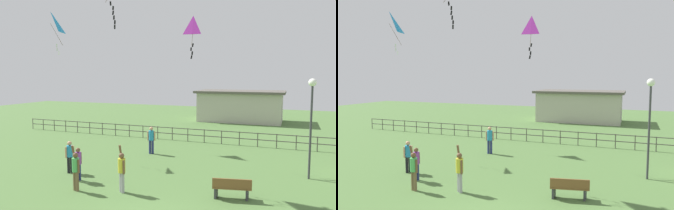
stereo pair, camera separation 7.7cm
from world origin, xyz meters
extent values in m
cylinder|color=#38383D|center=(4.64, 7.89, 2.17)|extent=(0.10, 0.10, 4.34)
sphere|color=white|center=(4.64, 7.89, 4.49)|extent=(0.36, 0.36, 0.36)
cube|color=brown|center=(1.73, 4.15, 0.45)|extent=(1.55, 0.71, 0.06)
cube|color=brown|center=(1.77, 3.97, 0.67)|extent=(1.48, 0.37, 0.36)
cube|color=#333338|center=(1.14, 4.02, 0.23)|extent=(0.08, 0.36, 0.45)
cube|color=#333338|center=(2.31, 4.28, 0.23)|extent=(0.08, 0.36, 0.45)
cylinder|color=navy|center=(-4.11, 9.58, 0.42)|extent=(0.14, 0.14, 0.85)
cylinder|color=navy|center=(-4.27, 9.54, 0.42)|extent=(0.14, 0.14, 0.85)
cylinder|color=#268CBF|center=(-4.19, 9.56, 1.15)|extent=(0.31, 0.31, 0.60)
sphere|color=tan|center=(-4.19, 9.56, 1.56)|extent=(0.23, 0.23, 0.23)
cylinder|color=tan|center=(-3.99, 9.61, 1.11)|extent=(0.09, 0.09, 0.57)
cylinder|color=tan|center=(-4.39, 9.51, 1.11)|extent=(0.09, 0.09, 0.57)
cylinder|color=#99999E|center=(-2.67, 3.23, 0.42)|extent=(0.14, 0.14, 0.84)
cylinder|color=#99999E|center=(-2.54, 3.13, 0.42)|extent=(0.14, 0.14, 0.84)
cylinder|color=gold|center=(-2.61, 3.18, 1.13)|extent=(0.31, 0.31, 0.59)
sphere|color=brown|center=(-2.61, 3.18, 1.54)|extent=(0.22, 0.22, 0.22)
cylinder|color=brown|center=(-2.74, 3.34, 1.66)|extent=(0.18, 0.19, 0.57)
cylinder|color=brown|center=(-2.44, 3.06, 1.10)|extent=(0.09, 0.09, 0.56)
cylinder|color=brown|center=(-4.56, 2.66, 0.41)|extent=(0.14, 0.14, 0.82)
cylinder|color=brown|center=(-4.40, 2.61, 0.41)|extent=(0.14, 0.14, 0.82)
cylinder|color=#4CB259|center=(-4.48, 2.63, 1.11)|extent=(0.30, 0.30, 0.58)
sphere|color=brown|center=(-4.48, 2.63, 1.51)|extent=(0.22, 0.22, 0.22)
cylinder|color=brown|center=(-4.66, 2.74, 1.62)|extent=(0.15, 0.23, 0.56)
cylinder|color=brown|center=(-4.29, 2.58, 1.07)|extent=(0.09, 0.09, 0.55)
cylinder|color=navy|center=(-5.18, 3.63, 0.39)|extent=(0.13, 0.13, 0.78)
cylinder|color=navy|center=(-5.17, 3.78, 0.39)|extent=(0.13, 0.13, 0.78)
cylinder|color=purple|center=(-5.17, 3.71, 1.05)|extent=(0.28, 0.28, 0.55)
sphere|color=brown|center=(-5.17, 3.71, 1.43)|extent=(0.21, 0.21, 0.21)
cylinder|color=brown|center=(-5.18, 3.52, 1.02)|extent=(0.09, 0.09, 0.52)
cylinder|color=brown|center=(-5.17, 3.90, 1.02)|extent=(0.09, 0.09, 0.52)
cylinder|color=black|center=(-6.29, 4.63, 0.40)|extent=(0.14, 0.14, 0.80)
cylinder|color=black|center=(-6.36, 4.49, 0.40)|extent=(0.14, 0.14, 0.80)
cylinder|color=#268CBF|center=(-6.33, 4.56, 1.09)|extent=(0.29, 0.29, 0.57)
sphere|color=tan|center=(-6.33, 4.56, 1.48)|extent=(0.22, 0.22, 0.22)
cylinder|color=tan|center=(-6.24, 4.74, 1.05)|extent=(0.09, 0.09, 0.54)
cylinder|color=tan|center=(-6.41, 4.39, 1.05)|extent=(0.09, 0.09, 0.54)
pyramid|color=#198CD1|center=(-9.80, 7.44, 7.90)|extent=(0.92, 0.96, 1.29)
cylinder|color=#4C381E|center=(-9.46, 7.54, 7.26)|extent=(0.70, 0.23, 1.29)
cube|color=white|center=(-9.47, 7.54, 6.60)|extent=(0.10, 0.02, 0.21)
cube|color=white|center=(-9.46, 7.54, 6.38)|extent=(0.12, 0.03, 0.21)
cube|color=white|center=(-9.37, 7.59, 6.16)|extent=(0.10, 0.05, 0.20)
cube|color=black|center=(-4.43, 5.49, 8.24)|extent=(0.11, 0.02, 0.21)
cube|color=black|center=(-4.33, 5.55, 8.02)|extent=(0.11, 0.04, 0.21)
cube|color=black|center=(-4.33, 5.54, 7.80)|extent=(0.10, 0.04, 0.20)
cube|color=black|center=(-4.30, 5.56, 7.58)|extent=(0.09, 0.02, 0.20)
cube|color=black|center=(-4.26, 5.58, 7.36)|extent=(0.09, 0.03, 0.20)
cube|color=black|center=(-4.27, 5.57, 7.14)|extent=(0.11, 0.05, 0.21)
pyramid|color=#B22DB2|center=(-1.48, 9.34, 7.55)|extent=(0.78, 0.55, 1.08)
cylinder|color=#4C381E|center=(-1.45, 9.12, 7.01)|extent=(0.07, 0.46, 1.08)
cube|color=black|center=(-1.43, 9.12, 6.49)|extent=(0.12, 0.04, 0.21)
cube|color=black|center=(-1.52, 9.08, 6.27)|extent=(0.09, 0.05, 0.20)
cube|color=black|center=(-1.46, 9.11, 6.05)|extent=(0.09, 0.03, 0.20)
cube|color=black|center=(-1.49, 9.09, 5.83)|extent=(0.11, 0.04, 0.21)
cylinder|color=#4C4742|center=(-18.00, 14.00, 0.47)|extent=(0.06, 0.06, 0.95)
cylinder|color=#4C4742|center=(-16.79, 14.00, 0.47)|extent=(0.06, 0.06, 0.95)
cylinder|color=#4C4742|center=(-15.57, 14.00, 0.47)|extent=(0.06, 0.06, 0.95)
cylinder|color=#4C4742|center=(-14.34, 14.00, 0.47)|extent=(0.06, 0.06, 0.95)
cylinder|color=#4C4742|center=(-13.11, 14.00, 0.47)|extent=(0.06, 0.06, 0.95)
cylinder|color=#4C4742|center=(-11.87, 14.00, 0.47)|extent=(0.06, 0.06, 0.95)
cylinder|color=#4C4742|center=(-10.63, 14.00, 0.47)|extent=(0.06, 0.06, 0.95)
cylinder|color=#4C4742|center=(-9.39, 14.00, 0.47)|extent=(0.06, 0.06, 0.95)
cylinder|color=#4C4742|center=(-8.13, 14.00, 0.47)|extent=(0.06, 0.06, 0.95)
cylinder|color=#4C4742|center=(-6.94, 14.00, 0.47)|extent=(0.06, 0.06, 0.95)
cylinder|color=#4C4742|center=(-5.68, 14.00, 0.47)|extent=(0.06, 0.06, 0.95)
cylinder|color=#4C4742|center=(-4.49, 14.00, 0.47)|extent=(0.06, 0.06, 0.95)
cylinder|color=#4C4742|center=(-3.27, 14.00, 0.47)|extent=(0.06, 0.06, 0.95)
cylinder|color=#4C4742|center=(-2.03, 14.00, 0.47)|extent=(0.06, 0.06, 0.95)
cylinder|color=#4C4742|center=(-0.77, 14.00, 0.47)|extent=(0.06, 0.06, 0.95)
cylinder|color=#4C4742|center=(0.47, 14.00, 0.47)|extent=(0.06, 0.06, 0.95)
cylinder|color=#4C4742|center=(1.70, 14.00, 0.47)|extent=(0.06, 0.06, 0.95)
cylinder|color=#4C4742|center=(2.92, 14.00, 0.47)|extent=(0.06, 0.06, 0.95)
cylinder|color=#4C4742|center=(4.13, 14.00, 0.47)|extent=(0.06, 0.06, 0.95)
cylinder|color=#4C4742|center=(5.38, 14.00, 0.47)|extent=(0.06, 0.06, 0.95)
cube|color=#4C4742|center=(0.00, 14.00, 0.91)|extent=(36.00, 0.05, 0.05)
cube|color=#4C4742|center=(0.00, 14.00, 0.47)|extent=(36.00, 0.05, 0.05)
cube|color=#B7B2A3|center=(-1.33, 26.00, 1.49)|extent=(8.34, 4.53, 2.99)
cube|color=#59544C|center=(-1.33, 26.00, 3.11)|extent=(8.94, 5.13, 0.24)
camera|label=1|loc=(3.85, -7.96, 4.79)|focal=33.99mm
camera|label=2|loc=(3.92, -7.94, 4.79)|focal=33.99mm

